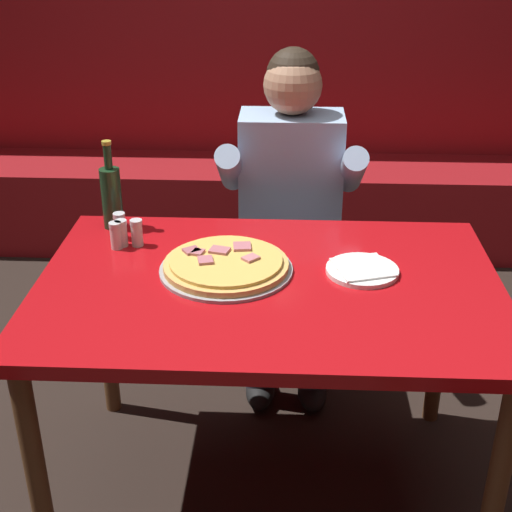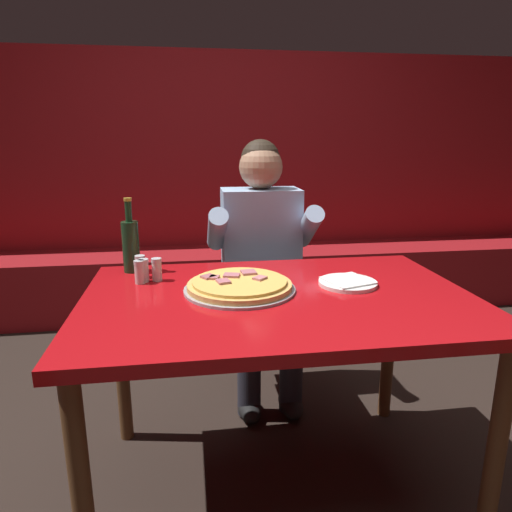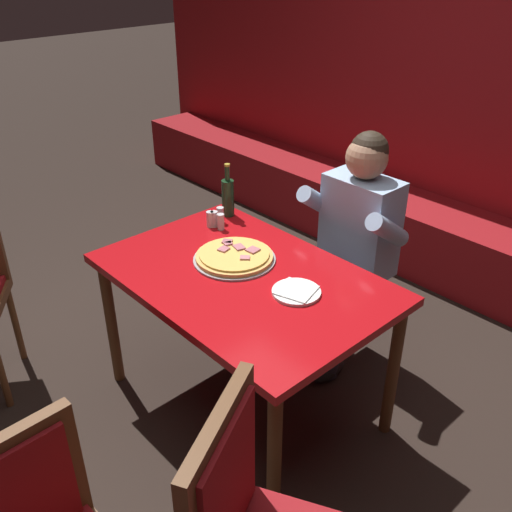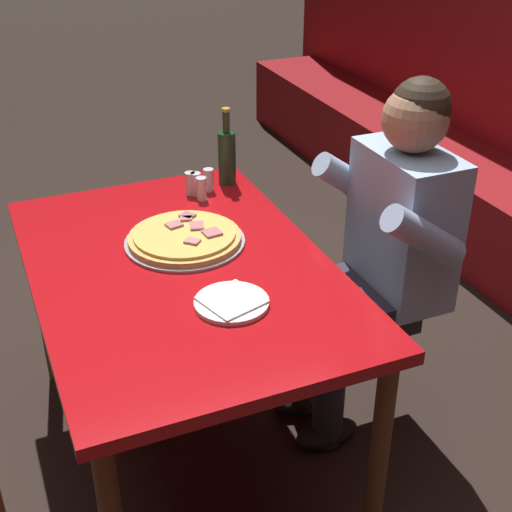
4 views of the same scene
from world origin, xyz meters
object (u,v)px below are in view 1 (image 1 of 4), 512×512
object	(u,v)px
shaker_oregano	(122,234)
main_dining_table	(269,307)
shaker_black_pepper	(137,234)
diner_seated_blue_shirt	(290,209)
shaker_parmesan	(120,227)
shaker_red_pepper_flakes	(116,237)
plate_white_paper	(362,270)
pizza	(226,265)
beer_bottle	(111,195)

from	to	relation	value
shaker_oregano	main_dining_table	bearing A→B (deg)	-24.43
main_dining_table	shaker_black_pepper	bearing A→B (deg)	152.67
diner_seated_blue_shirt	shaker_parmesan	bearing A→B (deg)	-142.58
shaker_parmesan	shaker_red_pepper_flakes	bearing A→B (deg)	-86.96
shaker_oregano	diner_seated_blue_shirt	distance (m)	0.71
plate_white_paper	shaker_parmesan	world-z (taller)	shaker_parmesan
pizza	beer_bottle	size ratio (longest dim) A/B	1.32
beer_bottle	shaker_black_pepper	bearing A→B (deg)	-52.88
plate_white_paper	shaker_red_pepper_flakes	size ratio (longest dim) A/B	2.44
beer_bottle	shaker_oregano	size ratio (longest dim) A/B	3.40
main_dining_table	diner_seated_blue_shirt	distance (m)	0.68
shaker_black_pepper	shaker_red_pepper_flakes	world-z (taller)	same
main_dining_table	shaker_red_pepper_flakes	size ratio (longest dim) A/B	15.26
shaker_black_pepper	shaker_red_pepper_flakes	size ratio (longest dim) A/B	1.00
main_dining_table	diner_seated_blue_shirt	xyz separation A→B (m)	(0.06, 0.68, 0.02)
shaker_parmesan	shaker_oregano	xyz separation A→B (m)	(0.02, -0.05, 0.00)
plate_white_paper	shaker_black_pepper	xyz separation A→B (m)	(-0.68, 0.15, 0.03)
pizza	shaker_parmesan	bearing A→B (deg)	149.61
beer_bottle	shaker_red_pepper_flakes	size ratio (longest dim) A/B	3.40
plate_white_paper	shaker_oregano	world-z (taller)	shaker_oregano
main_dining_table	pizza	world-z (taller)	pizza
main_dining_table	pizza	size ratio (longest dim) A/B	3.39
pizza	shaker_oregano	xyz separation A→B (m)	(-0.34, 0.15, 0.02)
plate_white_paper	beer_bottle	size ratio (longest dim) A/B	0.72
shaker_oregano	beer_bottle	bearing A→B (deg)	112.09
shaker_red_pepper_flakes	diner_seated_blue_shirt	size ratio (longest dim) A/B	0.07
shaker_black_pepper	diner_seated_blue_shirt	size ratio (longest dim) A/B	0.07
beer_bottle	main_dining_table	bearing A→B (deg)	-34.19
pizza	beer_bottle	bearing A→B (deg)	143.10
main_dining_table	shaker_black_pepper	world-z (taller)	shaker_black_pepper
shaker_parmesan	diner_seated_blue_shirt	size ratio (longest dim) A/B	0.07
pizza	shaker_oregano	distance (m)	0.37
pizza	shaker_red_pepper_flakes	world-z (taller)	shaker_red_pepper_flakes
shaker_red_pepper_flakes	shaker_oregano	world-z (taller)	same
plate_white_paper	beer_bottle	distance (m)	0.85
main_dining_table	shaker_oregano	world-z (taller)	shaker_oregano
beer_bottle	shaker_black_pepper	world-z (taller)	beer_bottle
shaker_oregano	diner_seated_blue_shirt	bearing A→B (deg)	41.84
plate_white_paper	beer_bottle	world-z (taller)	beer_bottle
shaker_parmesan	shaker_oregano	size ratio (longest dim) A/B	1.00
beer_bottle	diner_seated_blue_shirt	bearing A→B (deg)	29.10
plate_white_paper	diner_seated_blue_shirt	size ratio (longest dim) A/B	0.16
beer_bottle	pizza	bearing A→B (deg)	-36.90
shaker_oregano	plate_white_paper	bearing A→B (deg)	-11.22
plate_white_paper	beer_bottle	xyz separation A→B (m)	(-0.79, 0.29, 0.10)
pizza	shaker_parmesan	xyz separation A→B (m)	(-0.35, 0.21, 0.02)
shaker_parmesan	plate_white_paper	bearing A→B (deg)	-14.97
pizza	shaker_black_pepper	xyz separation A→B (m)	(-0.29, 0.16, 0.02)
shaker_oregano	shaker_red_pepper_flakes	bearing A→B (deg)	-126.80
beer_bottle	diner_seated_blue_shirt	world-z (taller)	diner_seated_blue_shirt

